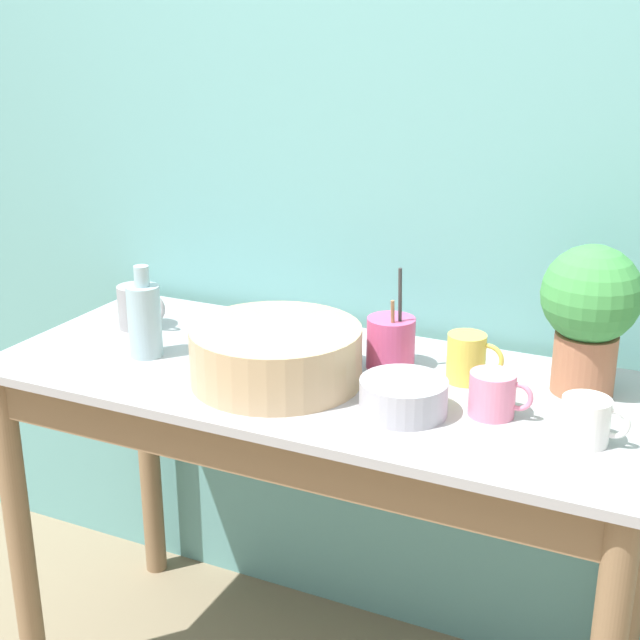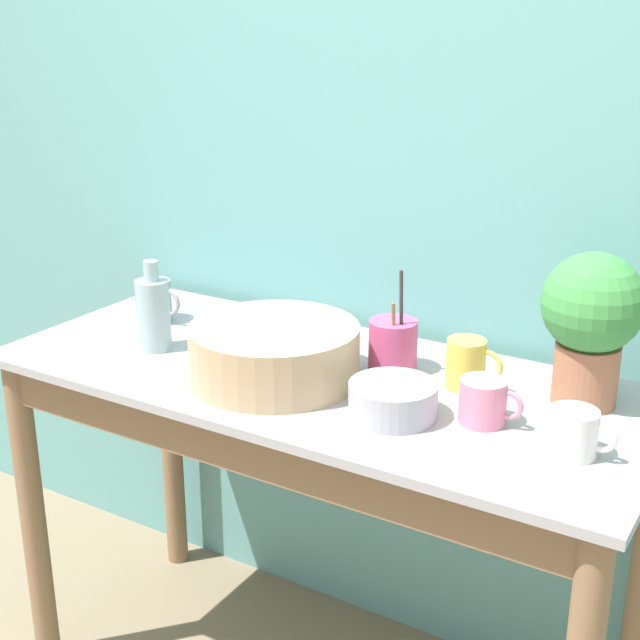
{
  "view_description": "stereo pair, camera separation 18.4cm",
  "coord_description": "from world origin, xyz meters",
  "px_view_note": "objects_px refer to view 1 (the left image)",
  "views": [
    {
      "loc": [
        0.74,
        -1.27,
        1.56
      ],
      "look_at": [
        0.0,
        0.3,
        0.96
      ],
      "focal_mm": 50.0,
      "sensor_mm": 36.0,
      "label": 1
    },
    {
      "loc": [
        0.91,
        -1.18,
        1.56
      ],
      "look_at": [
        0.0,
        0.3,
        0.96
      ],
      "focal_mm": 50.0,
      "sensor_mm": 36.0,
      "label": 2
    }
  ],
  "objects_px": {
    "mug_pink": "(493,394)",
    "potted_plant": "(590,309)",
    "bowl_small_steel": "(403,397)",
    "bowl_wash_large": "(276,355)",
    "mug_yellow": "(467,358)",
    "mug_grey": "(137,307)",
    "mug_white": "(587,421)",
    "utensil_cup": "(391,342)",
    "bottle_tall": "(144,319)"
  },
  "relations": [
    {
      "from": "bowl_small_steel",
      "to": "utensil_cup",
      "type": "height_order",
      "value": "utensil_cup"
    },
    {
      "from": "potted_plant",
      "to": "bowl_wash_large",
      "type": "distance_m",
      "value": 0.63
    },
    {
      "from": "mug_grey",
      "to": "bottle_tall",
      "type": "bearing_deg",
      "value": -48.28
    },
    {
      "from": "mug_grey",
      "to": "bowl_wash_large",
      "type": "bearing_deg",
      "value": -18.01
    },
    {
      "from": "bowl_wash_large",
      "to": "potted_plant",
      "type": "bearing_deg",
      "value": 20.48
    },
    {
      "from": "potted_plant",
      "to": "mug_grey",
      "type": "bearing_deg",
      "value": -176.24
    },
    {
      "from": "mug_grey",
      "to": "utensil_cup",
      "type": "distance_m",
      "value": 0.64
    },
    {
      "from": "bottle_tall",
      "to": "mug_white",
      "type": "xyz_separation_m",
      "value": [
        0.95,
        -0.01,
        -0.04
      ]
    },
    {
      "from": "bowl_wash_large",
      "to": "mug_pink",
      "type": "distance_m",
      "value": 0.45
    },
    {
      "from": "mug_pink",
      "to": "bowl_small_steel",
      "type": "height_order",
      "value": "mug_pink"
    },
    {
      "from": "mug_white",
      "to": "utensil_cup",
      "type": "distance_m",
      "value": 0.48
    },
    {
      "from": "mug_pink",
      "to": "mug_yellow",
      "type": "bearing_deg",
      "value": 123.6
    },
    {
      "from": "bottle_tall",
      "to": "mug_pink",
      "type": "relative_size",
      "value": 1.69
    },
    {
      "from": "bowl_wash_large",
      "to": "mug_yellow",
      "type": "distance_m",
      "value": 0.39
    },
    {
      "from": "bottle_tall",
      "to": "mug_pink",
      "type": "height_order",
      "value": "bottle_tall"
    },
    {
      "from": "mug_white",
      "to": "mug_pink",
      "type": "distance_m",
      "value": 0.18
    },
    {
      "from": "mug_pink",
      "to": "bottle_tall",
      "type": "bearing_deg",
      "value": -178.07
    },
    {
      "from": "bottle_tall",
      "to": "utensil_cup",
      "type": "bearing_deg",
      "value": 18.1
    },
    {
      "from": "bowl_wash_large",
      "to": "mug_grey",
      "type": "height_order",
      "value": "bowl_wash_large"
    },
    {
      "from": "mug_white",
      "to": "bowl_small_steel",
      "type": "bearing_deg",
      "value": -176.05
    },
    {
      "from": "bowl_small_steel",
      "to": "utensil_cup",
      "type": "bearing_deg",
      "value": 117.15
    },
    {
      "from": "potted_plant",
      "to": "mug_white",
      "type": "bearing_deg",
      "value": -78.75
    },
    {
      "from": "mug_pink",
      "to": "mug_white",
      "type": "bearing_deg",
      "value": -12.6
    },
    {
      "from": "bowl_wash_large",
      "to": "mug_pink",
      "type": "bearing_deg",
      "value": 4.03
    },
    {
      "from": "potted_plant",
      "to": "bottle_tall",
      "type": "relative_size",
      "value": 1.47
    },
    {
      "from": "bottle_tall",
      "to": "mug_pink",
      "type": "bearing_deg",
      "value": 1.93
    },
    {
      "from": "mug_yellow",
      "to": "potted_plant",
      "type": "bearing_deg",
      "value": 12.11
    },
    {
      "from": "bowl_wash_large",
      "to": "mug_white",
      "type": "bearing_deg",
      "value": -0.78
    },
    {
      "from": "mug_yellow",
      "to": "mug_pink",
      "type": "distance_m",
      "value": 0.16
    },
    {
      "from": "bowl_wash_large",
      "to": "mug_white",
      "type": "height_order",
      "value": "bowl_wash_large"
    },
    {
      "from": "mug_grey",
      "to": "mug_pink",
      "type": "distance_m",
      "value": 0.91
    },
    {
      "from": "potted_plant",
      "to": "bottle_tall",
      "type": "distance_m",
      "value": 0.94
    },
    {
      "from": "bowl_wash_large",
      "to": "bottle_tall",
      "type": "relative_size",
      "value": 1.71
    },
    {
      "from": "mug_yellow",
      "to": "mug_pink",
      "type": "height_order",
      "value": "mug_yellow"
    },
    {
      "from": "mug_white",
      "to": "utensil_cup",
      "type": "bearing_deg",
      "value": 157.54
    },
    {
      "from": "potted_plant",
      "to": "mug_yellow",
      "type": "bearing_deg",
      "value": -167.89
    },
    {
      "from": "mug_grey",
      "to": "bowl_small_steel",
      "type": "bearing_deg",
      "value": -13.55
    },
    {
      "from": "bowl_wash_large",
      "to": "utensil_cup",
      "type": "bearing_deg",
      "value": 43.11
    },
    {
      "from": "mug_grey",
      "to": "mug_white",
      "type": "bearing_deg",
      "value": -8.26
    },
    {
      "from": "mug_yellow",
      "to": "mug_white",
      "type": "bearing_deg",
      "value": -33.28
    },
    {
      "from": "potted_plant",
      "to": "mug_yellow",
      "type": "xyz_separation_m",
      "value": [
        -0.22,
        -0.05,
        -0.12
      ]
    },
    {
      "from": "mug_pink",
      "to": "utensil_cup",
      "type": "height_order",
      "value": "utensil_cup"
    },
    {
      "from": "bottle_tall",
      "to": "mug_yellow",
      "type": "xyz_separation_m",
      "value": [
        0.68,
        0.16,
        -0.03
      ]
    },
    {
      "from": "mug_pink",
      "to": "potted_plant",
      "type": "bearing_deg",
      "value": 54.19
    },
    {
      "from": "bottle_tall",
      "to": "mug_pink",
      "type": "xyz_separation_m",
      "value": [
        0.78,
        0.03,
        -0.04
      ]
    },
    {
      "from": "mug_white",
      "to": "mug_yellow",
      "type": "distance_m",
      "value": 0.32
    },
    {
      "from": "potted_plant",
      "to": "bowl_small_steel",
      "type": "xyz_separation_m",
      "value": [
        -0.29,
        -0.25,
        -0.14
      ]
    },
    {
      "from": "potted_plant",
      "to": "bottle_tall",
      "type": "bearing_deg",
      "value": -166.91
    },
    {
      "from": "bowl_wash_large",
      "to": "mug_grey",
      "type": "bearing_deg",
      "value": 161.99
    },
    {
      "from": "bowl_wash_large",
      "to": "mug_pink",
      "type": "height_order",
      "value": "bowl_wash_large"
    }
  ]
}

